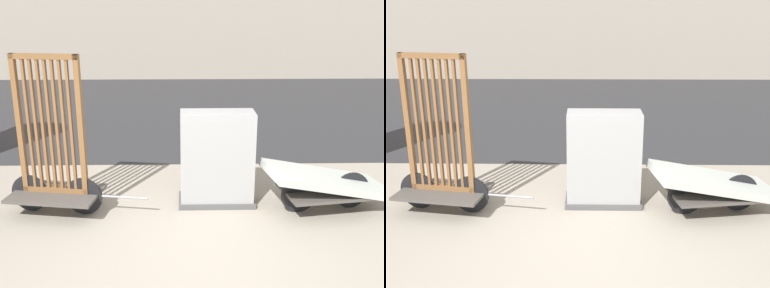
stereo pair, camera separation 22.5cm
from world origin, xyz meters
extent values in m
plane|color=gray|center=(0.00, 0.00, 0.00)|extent=(60.00, 60.00, 0.00)
cube|color=#2D2D30|center=(0.00, 7.91, 0.00)|extent=(56.00, 9.60, 0.01)
cube|color=#4C4742|center=(-1.88, 1.19, 0.29)|extent=(1.31, 0.97, 0.04)
cylinder|color=black|center=(-1.50, 1.13, 0.27)|extent=(0.53, 0.12, 0.53)
cylinder|color=black|center=(-2.27, 1.25, 0.27)|extent=(0.53, 0.12, 0.53)
cylinder|color=gray|center=(-0.94, 1.04, 0.29)|extent=(0.70, 0.14, 0.03)
cube|color=brown|center=(-1.88, 1.19, 0.34)|extent=(0.93, 0.22, 0.07)
cube|color=brown|center=(-1.88, 1.19, 2.17)|extent=(0.93, 0.22, 0.07)
cube|color=brown|center=(-2.31, 1.26, 1.25)|extent=(0.08, 0.08, 1.90)
cube|color=brown|center=(-1.46, 1.12, 1.25)|extent=(0.08, 0.08, 1.90)
cube|color=brown|center=(-2.18, 1.24, 1.25)|extent=(0.04, 0.05, 1.83)
cube|color=brown|center=(-2.08, 1.22, 1.25)|extent=(0.04, 0.05, 1.83)
cube|color=brown|center=(-1.98, 1.21, 1.25)|extent=(0.04, 0.05, 1.83)
cube|color=brown|center=(-1.88, 1.19, 1.25)|extent=(0.04, 0.05, 1.83)
cube|color=brown|center=(-1.79, 1.17, 1.25)|extent=(0.04, 0.05, 1.83)
cube|color=brown|center=(-1.69, 1.16, 1.25)|extent=(0.04, 0.05, 1.83)
cube|color=brown|center=(-1.59, 1.14, 1.25)|extent=(0.04, 0.05, 1.83)
cube|color=#4C4742|center=(1.88, 1.19, 0.29)|extent=(1.31, 0.96, 0.04)
cylinder|color=black|center=(2.27, 1.25, 0.27)|extent=(0.53, 0.12, 0.53)
cylinder|color=black|center=(1.50, 1.13, 0.27)|extent=(0.53, 0.12, 0.53)
cube|color=#B2B7AD|center=(1.88, 1.19, 0.45)|extent=(1.83, 1.08, 0.48)
cube|color=#4C4C4C|center=(0.36, 1.45, 0.04)|extent=(1.10, 0.51, 0.08)
cube|color=gray|center=(0.36, 1.45, 0.69)|extent=(1.04, 0.45, 1.37)
camera|label=1|loc=(-0.13, -4.59, 2.81)|focal=42.00mm
camera|label=2|loc=(0.09, -4.59, 2.81)|focal=42.00mm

